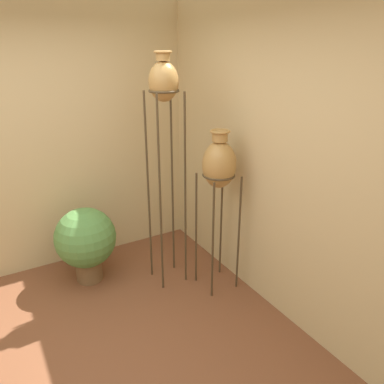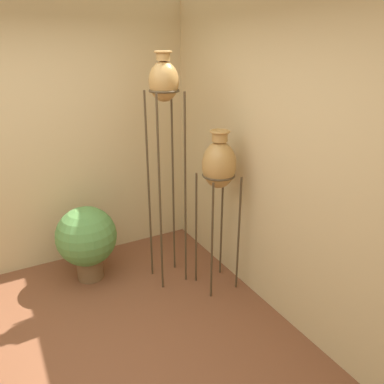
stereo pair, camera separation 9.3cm
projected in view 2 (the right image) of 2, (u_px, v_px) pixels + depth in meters
name	position (u px, v px, depth m)	size (l,w,h in m)	color
wall_back	(16.00, 144.00, 3.62)	(7.59, 0.06, 2.70)	#D1B784
wall_right	(289.00, 167.00, 2.95)	(0.06, 7.59, 2.70)	#D1B784
vase_stand_tall	(164.00, 94.00, 3.22)	(0.28, 0.28, 2.21)	#473823
vase_stand_medium	(219.00, 167.00, 3.33)	(0.31, 0.31, 1.57)	#473823
potted_plant	(87.00, 239.00, 3.72)	(0.60, 0.60, 0.78)	brown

